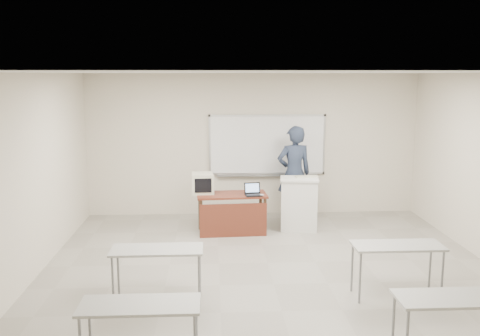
{
  "coord_description": "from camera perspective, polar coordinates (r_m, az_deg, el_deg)",
  "views": [
    {
      "loc": [
        -0.87,
        -7.23,
        2.98
      ],
      "look_at": [
        -0.37,
        2.2,
        1.31
      ],
      "focal_mm": 40.0,
      "sensor_mm": 36.0,
      "label": 1
    }
  ],
  "objects": [
    {
      "name": "mouse",
      "position": [
        9.92,
        2.33,
        -2.89
      ],
      "size": [
        0.1,
        0.08,
        0.03
      ],
      "primitive_type": "ellipsoid",
      "rotation": [
        0.0,
        0.0,
        0.32
      ],
      "color": "#ACAEB5",
      "rests_on": "instructor_desk"
    },
    {
      "name": "instructor_desk",
      "position": [
        10.03,
        -0.86,
        -4.17
      ],
      "size": [
        1.31,
        0.65,
        0.75
      ],
      "rotation": [
        0.0,
        0.0,
        0.06
      ],
      "color": "#5E2618",
      "rests_on": "floor"
    },
    {
      "name": "presenter",
      "position": [
        10.98,
        5.78,
        -0.57
      ],
      "size": [
        0.78,
        0.57,
        1.95
      ],
      "primitive_type": "imported",
      "rotation": [
        0.0,
        0.0,
        3.3
      ],
      "color": "black",
      "rests_on": "floor"
    },
    {
      "name": "keyboard",
      "position": [
        10.39,
        7.11,
        -0.91
      ],
      "size": [
        0.45,
        0.19,
        0.02
      ],
      "primitive_type": "cube",
      "rotation": [
        0.0,
        0.0,
        0.11
      ],
      "color": "#B8B79C",
      "rests_on": "podium"
    },
    {
      "name": "student_desks",
      "position": [
        6.38,
        5.1,
        -11.27
      ],
      "size": [
        4.4,
        2.2,
        0.73
      ],
      "color": "gray",
      "rests_on": "floor"
    },
    {
      "name": "laptop",
      "position": [
        9.97,
        1.44,
        -2.6
      ],
      "size": [
        0.3,
        0.28,
        0.22
      ],
      "rotation": [
        0.0,
        0.0,
        0.13
      ],
      "color": "black",
      "rests_on": "instructor_desk"
    },
    {
      "name": "crt_monitor",
      "position": [
        10.17,
        -4.02,
        -1.63
      ],
      "size": [
        0.41,
        0.46,
        0.39
      ],
      "rotation": [
        0.0,
        0.0,
        0.06
      ],
      "color": "#B8B79C",
      "rests_on": "instructor_desk"
    },
    {
      "name": "whiteboard",
      "position": [
        11.36,
        2.91,
        2.4
      ],
      "size": [
        2.48,
        0.1,
        1.31
      ],
      "color": "white",
      "rests_on": "floor"
    },
    {
      "name": "floor",
      "position": [
        7.87,
        3.62,
        -12.3
      ],
      "size": [
        7.0,
        8.0,
        0.01
      ],
      "primitive_type": "cube",
      "color": "gray",
      "rests_on": "ground"
    },
    {
      "name": "podium",
      "position": [
        10.4,
        6.31,
        -3.8
      ],
      "size": [
        0.72,
        0.53,
        1.02
      ],
      "rotation": [
        0.0,
        0.0,
        -0.14
      ],
      "color": "beige",
      "rests_on": "floor"
    }
  ]
}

